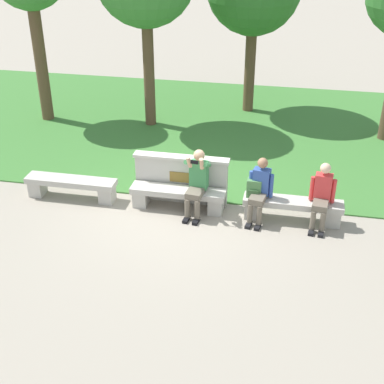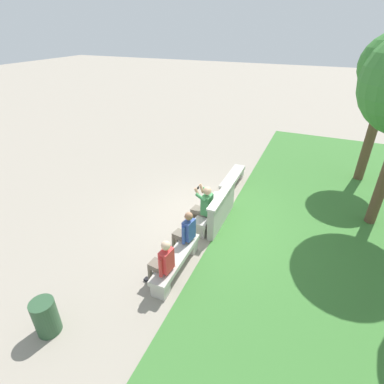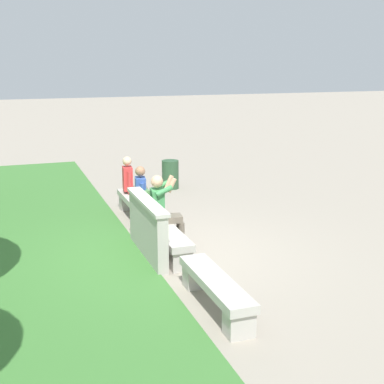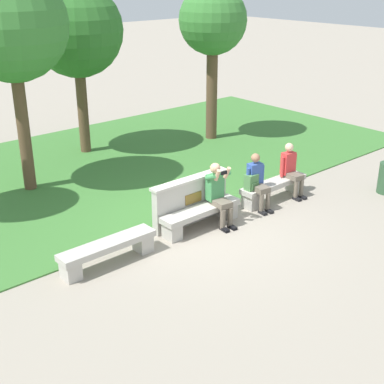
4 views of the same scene
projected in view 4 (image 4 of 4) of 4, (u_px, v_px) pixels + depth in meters
ground_plane at (201, 227)px, 11.18m from camera, size 80.00×80.00×0.00m
grass_strip at (91, 172)px, 14.22m from camera, size 18.45×8.00×0.03m
bench_main at (108, 249)px, 9.69m from camera, size 1.91×0.40×0.45m
bench_near at (201, 215)px, 11.06m from camera, size 1.91×0.40×0.45m
bench_mid at (274, 187)px, 12.44m from camera, size 1.91×0.40×0.45m
backrest_wall_with_plaque at (190, 200)px, 11.22m from camera, size 1.95×0.24×1.01m
person_photographer at (218, 191)px, 11.09m from camera, size 0.50×0.75×1.32m
person_distant at (257, 180)px, 11.86m from camera, size 0.47×0.71×1.26m
person_companion at (291, 168)px, 12.56m from camera, size 0.48×0.70×1.26m
backpack at (252, 182)px, 11.86m from camera, size 0.28×0.24×0.43m
tree_behind_wall at (10, 26)px, 11.65m from camera, size 2.54×2.54×5.16m
tree_left_background at (213, 23)px, 15.70m from camera, size 2.02×2.02×4.63m
tree_far_back at (76, 31)px, 14.48m from camera, size 2.55×2.55×4.74m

